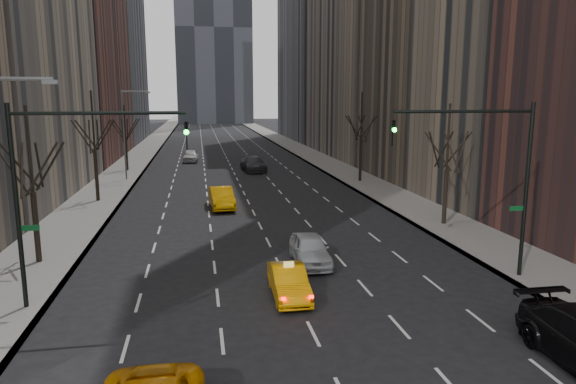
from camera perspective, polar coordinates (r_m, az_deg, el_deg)
name	(u,v)px	position (r m, az deg, el deg)	size (l,w,h in m)	color
sidewalk_left	(142,154)	(79.63, -15.96, 4.08)	(4.50, 320.00, 0.15)	slate
sidewalk_right	(303,151)	(80.81, 1.64, 4.56)	(4.50, 320.00, 0.15)	slate
tree_lw_b	(33,192)	(28.35, -26.48, -0.03)	(3.36, 3.50, 7.82)	black
tree_lw_c	(95,153)	(43.74, -20.66, 4.13)	(3.36, 3.50, 8.74)	black
tree_lw_d	(126,140)	(61.48, -17.58, 5.50)	(3.36, 3.50, 7.36)	black
tree_rw_b	(447,170)	(34.90, 17.21, 2.37)	(3.36, 3.50, 7.82)	black
tree_rw_c	(361,142)	(51.44, 8.10, 5.54)	(3.36, 3.50, 8.74)	black
traffic_mast_left	(61,173)	(21.60, -23.93, 1.97)	(6.69, 0.39, 8.00)	black
traffic_mast_right	(494,163)	(24.63, 21.94, 3.05)	(6.69, 0.39, 8.00)	black
streetlight_far	(127,125)	(54.28, -17.44, 7.09)	(2.83, 0.22, 9.00)	slate
taxi_sedan	(289,282)	(22.01, 0.08, -9.95)	(1.40, 4.02, 1.32)	#F59E05
silver_sedan_ahead	(310,249)	(26.24, 2.46, -6.36)	(1.78, 4.42, 1.50)	#AEB1B6
far_taxi	(222,198)	(39.55, -7.40, -0.64)	(1.68, 4.81, 1.58)	#FFAA05
far_suv_grey	(253,164)	(59.18, -3.89, 3.13)	(2.34, 5.77, 1.67)	#323137
far_car_white	(191,156)	(69.02, -10.76, 3.98)	(1.88, 4.66, 1.59)	silver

